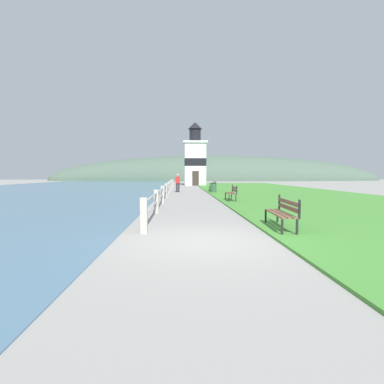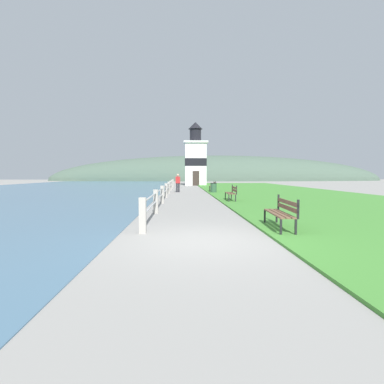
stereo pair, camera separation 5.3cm
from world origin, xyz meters
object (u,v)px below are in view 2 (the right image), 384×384
park_bench_far (213,186)px  lighthouse (195,159)px  park_bench_near (282,211)px  park_bench_midway (232,192)px  trash_bin (214,188)px  person_strolling (178,182)px

park_bench_far → lighthouse: lighthouse is taller
park_bench_near → park_bench_midway: bearing=-87.0°
park_bench_midway → trash_bin: 7.52m
lighthouse → park_bench_midway: bearing=-87.8°
park_bench_midway → park_bench_near: bearing=91.2°
park_bench_near → lighthouse: bearing=-85.0°
park_bench_near → park_bench_midway: same height
park_bench_near → lighthouse: (-0.85, 33.66, 3.08)m
lighthouse → person_strolling: (-2.28, -15.94, -2.76)m
trash_bin → park_bench_far: bearing=84.9°
lighthouse → person_strolling: size_ratio=5.51×
trash_bin → park_bench_near: bearing=-89.5°
trash_bin → lighthouse: bearing=92.3°
park_bench_near → person_strolling: 18.00m
park_bench_midway → lighthouse: (-0.95, 24.73, 3.08)m
park_bench_midway → person_strolling: size_ratio=1.12×
park_bench_midway → person_strolling: (-3.22, 8.79, 0.32)m
person_strolling → park_bench_far: bearing=-74.2°
park_bench_far → lighthouse: bearing=-84.4°
park_bench_midway → trash_bin: bearing=-86.3°
park_bench_far → person_strolling: size_ratio=1.21×
lighthouse → trash_bin: 17.52m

